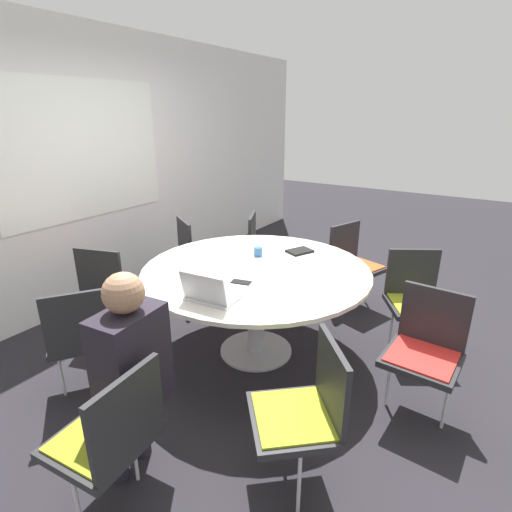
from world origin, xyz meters
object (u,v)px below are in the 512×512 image
object	(u,v)px
chair_3	(415,295)
coffee_cup	(258,252)
chair_2	(426,345)
chair_4	(353,260)
chair_1	(306,406)
chair_8	(82,332)
laptop	(209,294)
spiral_notebook	(300,251)
cell_phone	(241,282)
chair_5	(264,246)
chair_0	(111,433)
chair_7	(110,283)
person_0	(130,364)
chair_6	(197,250)

from	to	relation	value
chair_3	coffee_cup	world-z (taller)	chair_3
chair_2	chair_4	size ratio (longest dim) A/B	1.00
chair_1	chair_3	size ratio (longest dim) A/B	1.00
chair_8	laptop	world-z (taller)	laptop
spiral_notebook	cell_phone	xyz separation A→B (m)	(-0.81, 0.05, -0.01)
chair_1	chair_5	world-z (taller)	same
chair_4	chair_0	bearing A→B (deg)	16.25
chair_1	cell_phone	world-z (taller)	chair_1
laptop	chair_1	bearing A→B (deg)	156.15
chair_4	coffee_cup	bearing A→B (deg)	-7.33
chair_4	cell_phone	world-z (taller)	chair_4
chair_7	person_0	world-z (taller)	person_0
laptop	coffee_cup	bearing A→B (deg)	-82.88
chair_2	chair_5	distance (m)	2.23
spiral_notebook	chair_8	bearing A→B (deg)	153.65
chair_0	cell_phone	xyz separation A→B (m)	(1.28, 0.15, 0.25)
chair_7	chair_1	bearing A→B (deg)	-30.35
chair_3	laptop	xyz separation A→B (m)	(-1.38, 1.01, 0.30)
chair_3	chair_8	size ratio (longest dim) A/B	1.00
chair_1	chair_3	xyz separation A→B (m)	(1.66, -0.17, 0.00)
chair_5	chair_1	bearing A→B (deg)	10.47
chair_1	chair_6	size ratio (longest dim) A/B	1.00
chair_0	chair_1	size ratio (longest dim) A/B	1.00
chair_6	laptop	distance (m)	1.76
chair_4	chair_7	bearing A→B (deg)	-23.57
chair_6	person_0	xyz separation A→B (m)	(-1.95, -1.25, 0.20)
chair_1	chair_7	bearing A→B (deg)	36.36
chair_5	coffee_cup	size ratio (longest dim) A/B	11.20
chair_8	spiral_notebook	world-z (taller)	chair_8
laptop	cell_phone	xyz separation A→B (m)	(0.36, -0.00, -0.05)
chair_5	chair_8	bearing A→B (deg)	-27.47
chair_4	laptop	size ratio (longest dim) A/B	2.45
chair_0	cell_phone	world-z (taller)	chair_0
chair_5	spiral_notebook	size ratio (longest dim) A/B	3.37
person_0	chair_7	bearing A→B (deg)	50.67
chair_0	coffee_cup	bearing A→B (deg)	5.61
chair_0	chair_8	xyz separation A→B (m)	(0.48, 0.90, 0.00)
chair_3	laptop	distance (m)	1.73
person_0	laptop	xyz separation A→B (m)	(0.70, 0.05, 0.10)
chair_3	person_0	bearing A→B (deg)	33.98
chair_2	chair_8	xyz separation A→B (m)	(-1.09, 1.97, 0.00)
chair_1	chair_6	world-z (taller)	same
chair_6	spiral_notebook	world-z (taller)	chair_6
chair_3	spiral_notebook	xyz separation A→B (m)	(-0.21, 0.95, 0.26)
chair_4	chair_5	world-z (taller)	same
chair_3	cell_phone	size ratio (longest dim) A/B	5.59
chair_4	chair_6	distance (m)	1.63
chair_4	person_0	bearing A→B (deg)	13.68
chair_1	chair_2	distance (m)	1.00
coffee_cup	chair_4	bearing A→B (deg)	-26.52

